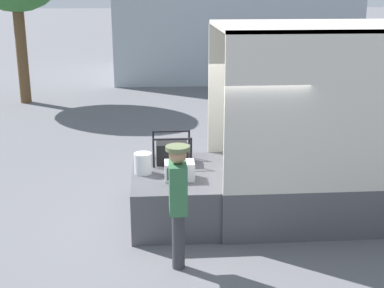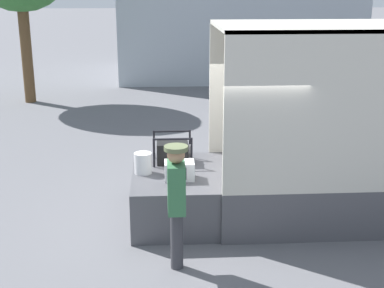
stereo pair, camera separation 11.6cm
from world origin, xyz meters
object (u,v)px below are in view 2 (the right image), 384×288
Objects in this scene: microwave at (179,170)px; worker_person at (176,194)px; orange_bucket at (143,163)px; portable_generator at (174,152)px.

worker_person is at bearing -93.87° from microwave.
microwave is at bearing -28.35° from orange_bucket.
portable_generator is at bearing 45.50° from orange_bucket.
orange_bucket is (-0.60, 0.32, 0.03)m from microwave.
worker_person is (-0.03, -2.25, 0.11)m from portable_generator.
microwave is 0.68m from orange_bucket.
orange_bucket is (-0.53, -0.54, -0.02)m from portable_generator.
orange_bucket is 0.19× the size of worker_person.
microwave is 0.87m from portable_generator.
portable_generator is 0.76m from orange_bucket.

